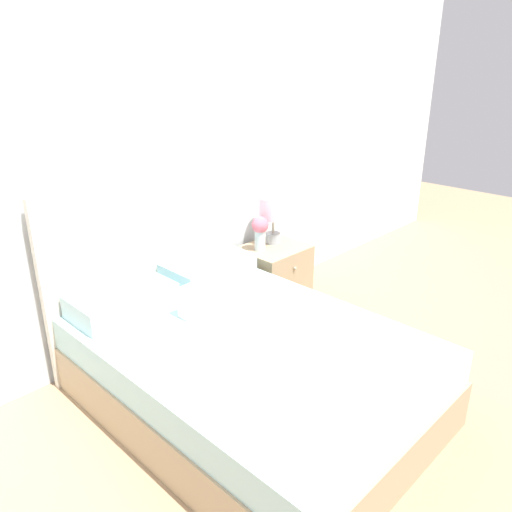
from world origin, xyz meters
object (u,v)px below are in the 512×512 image
Objects in this scene: bed at (238,359)px; table_lamp at (273,211)px; nightstand at (273,277)px; flower_vase at (260,230)px.

bed is 1.41m from table_lamp.
bed is at bearing -147.01° from nightstand.
nightstand is 1.35× the size of table_lamp.
bed is at bearing -146.09° from table_lamp.
bed reaches higher than table_lamp.
table_lamp is at bearing 45.31° from nightstand.
table_lamp reaches higher than nightstand.
nightstand is at bearing 32.99° from bed.
nightstand is 0.44m from flower_vase.
table_lamp reaches higher than flower_vase.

